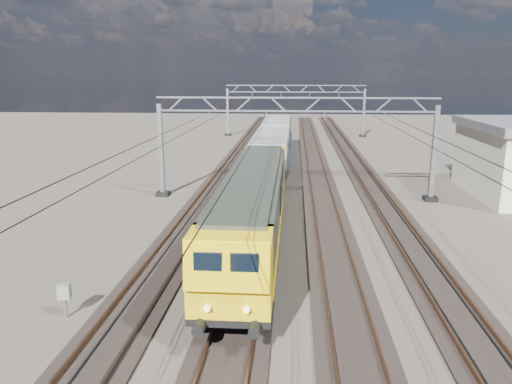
# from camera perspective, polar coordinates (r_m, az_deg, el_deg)

# --- Properties ---
(ground) EXTENTS (160.00, 160.00, 0.00)m
(ground) POSITION_cam_1_polar(r_m,az_deg,el_deg) (31.79, 4.33, -2.45)
(ground) COLOR #2B2620
(ground) RESTS_ON ground
(track_outer_west) EXTENTS (2.60, 140.00, 0.30)m
(track_outer_west) POSITION_cam_1_polar(r_m,az_deg,el_deg) (32.32, -6.37, -2.10)
(track_outer_west) COLOR black
(track_outer_west) RESTS_ON ground
(track_loco) EXTENTS (2.60, 140.00, 0.30)m
(track_loco) POSITION_cam_1_polar(r_m,az_deg,el_deg) (31.83, 0.73, -2.26)
(track_loco) COLOR black
(track_loco) RESTS_ON ground
(track_inner_east) EXTENTS (2.60, 140.00, 0.30)m
(track_inner_east) POSITION_cam_1_polar(r_m,az_deg,el_deg) (31.83, 7.94, -2.39)
(track_inner_east) COLOR black
(track_inner_east) RESTS_ON ground
(track_outer_east) EXTENTS (2.60, 140.00, 0.30)m
(track_outer_east) POSITION_cam_1_polar(r_m,az_deg,el_deg) (32.34, 15.04, -2.47)
(track_outer_east) COLOR black
(track_outer_east) RESTS_ON ground
(catenary_gantry_mid) EXTENTS (19.90, 0.90, 7.11)m
(catenary_gantry_mid) POSITION_cam_1_polar(r_m,az_deg,el_deg) (34.91, 4.47, 5.53)
(catenary_gantry_mid) COLOR #8F929D
(catenary_gantry_mid) RESTS_ON ground
(catenary_gantry_far) EXTENTS (19.90, 0.90, 7.11)m
(catenary_gantry_far) POSITION_cam_1_polar(r_m,az_deg,el_deg) (70.74, 4.49, 9.51)
(catenary_gantry_far) COLOR #8F929D
(catenary_gantry_far) RESTS_ON ground
(overhead_wires) EXTENTS (12.03, 140.00, 0.53)m
(overhead_wires) POSITION_cam_1_polar(r_m,az_deg,el_deg) (38.69, 4.52, 9.04)
(overhead_wires) COLOR black
(overhead_wires) RESTS_ON ground
(locomotive) EXTENTS (2.76, 21.10, 3.62)m
(locomotive) POSITION_cam_1_polar(r_m,az_deg,el_deg) (24.78, -0.25, -1.41)
(locomotive) COLOR black
(locomotive) RESTS_ON ground
(hopper_wagon_lead) EXTENTS (3.38, 13.00, 3.25)m
(hopper_wagon_lead) POSITION_cam_1_polar(r_m,az_deg,el_deg) (42.11, 1.70, 4.61)
(hopper_wagon_lead) COLOR black
(hopper_wagon_lead) RESTS_ON ground
(hopper_wagon_mid) EXTENTS (3.38, 13.00, 3.25)m
(hopper_wagon_mid) POSITION_cam_1_polar(r_m,az_deg,el_deg) (56.18, 2.40, 6.82)
(hopper_wagon_mid) COLOR black
(hopper_wagon_mid) RESTS_ON ground
(trackside_cabinet) EXTENTS (0.48, 0.38, 1.31)m
(trackside_cabinet) POSITION_cam_1_polar(r_m,az_deg,el_deg) (19.54, -21.07, -10.66)
(trackside_cabinet) COLOR #8F929D
(trackside_cabinet) RESTS_ON ground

